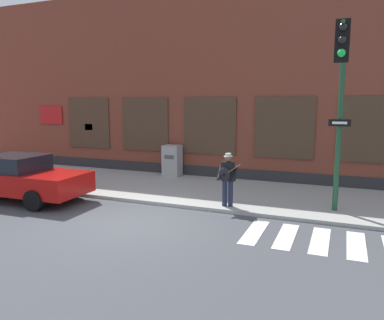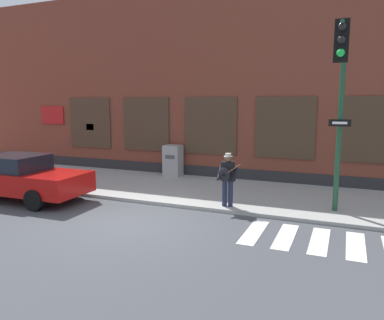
% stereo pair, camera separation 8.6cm
% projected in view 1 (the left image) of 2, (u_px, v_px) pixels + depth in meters
% --- Properties ---
extents(ground_plane, '(160.00, 160.00, 0.00)m').
position_uv_depth(ground_plane, '(131.00, 223.00, 10.31)').
color(ground_plane, '#424449').
extents(sidewalk, '(28.00, 4.59, 0.11)m').
position_uv_depth(sidewalk, '(189.00, 189.00, 14.08)').
color(sidewalk, '#9E9E99').
rests_on(sidewalk, ground).
extents(building_backdrop, '(28.00, 4.06, 8.15)m').
position_uv_depth(building_backdrop, '(224.00, 85.00, 17.39)').
color(building_backdrop, brown).
rests_on(building_backdrop, ground).
extents(crosswalk, '(5.20, 1.90, 0.01)m').
position_uv_depth(crosswalk, '(356.00, 245.00, 8.67)').
color(crosswalk, silver).
rests_on(crosswalk, ground).
extents(red_car, '(4.64, 2.06, 1.53)m').
position_uv_depth(red_car, '(20.00, 178.00, 12.61)').
color(red_car, '#B20F0C').
rests_on(red_car, ground).
extents(busker, '(0.74, 0.58, 1.65)m').
position_uv_depth(busker, '(227.00, 177.00, 11.40)').
color(busker, '#1E233D').
rests_on(busker, sidewalk).
extents(traffic_light, '(0.60, 3.10, 4.91)m').
position_uv_depth(traffic_light, '(341.00, 93.00, 9.53)').
color(traffic_light, '#1E472D').
rests_on(traffic_light, sidewalk).
extents(utility_box, '(0.73, 0.65, 1.34)m').
position_uv_depth(utility_box, '(172.00, 161.00, 16.24)').
color(utility_box, '#9E9E9E').
rests_on(utility_box, sidewalk).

